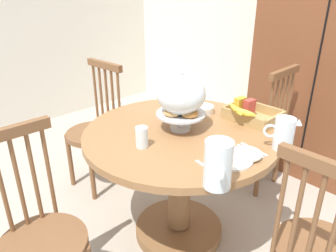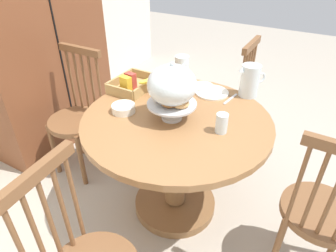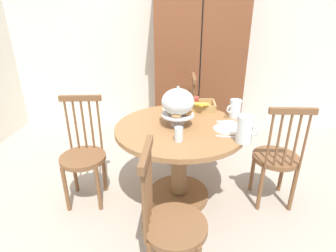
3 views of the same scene
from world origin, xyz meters
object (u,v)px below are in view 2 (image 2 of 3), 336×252
(windsor_chair_by_cabinet, at_px, (320,215))
(china_plate_small, at_px, (203,86))
(drinking_glass, at_px, (222,123))
(windsor_chair_facing_door, at_px, (227,101))
(china_plate_large, at_px, (212,92))
(dining_table, at_px, (176,150))
(orange_juice_pitcher, at_px, (249,82))
(cereal_bowl, at_px, (124,108))
(cereal_basket, at_px, (134,84))
(milk_pitcher, at_px, (182,68))
(pastry_stand_with_dome, at_px, (172,87))
(wooden_armoire, at_px, (31,30))
(windsor_chair_far_side, at_px, (78,119))

(windsor_chair_by_cabinet, distance_m, china_plate_small, 1.04)
(drinking_glass, bearing_deg, windsor_chair_facing_door, 16.35)
(china_plate_large, bearing_deg, dining_table, 171.83)
(orange_juice_pitcher, height_order, cereal_bowl, orange_juice_pitcher)
(windsor_chair_facing_door, distance_m, cereal_bowl, 1.05)
(cereal_basket, xyz_separation_m, china_plate_small, (0.25, -0.39, -0.03))
(windsor_chair_by_cabinet, height_order, milk_pitcher, windsor_chair_by_cabinet)
(windsor_chair_by_cabinet, height_order, orange_juice_pitcher, windsor_chair_by_cabinet)
(china_plate_small, relative_size, cereal_bowl, 1.07)
(windsor_chair_by_cabinet, height_order, pastry_stand_with_dome, pastry_stand_with_dome)
(wooden_armoire, height_order, milk_pitcher, wooden_armoire)
(wooden_armoire, distance_m, milk_pitcher, 1.25)
(dining_table, bearing_deg, orange_juice_pitcher, -29.67)
(cereal_basket, bearing_deg, china_plate_large, -66.00)
(milk_pitcher, xyz_separation_m, china_plate_large, (-0.11, -0.28, -0.07))
(china_plate_small, bearing_deg, orange_juice_pitcher, -79.98)
(windsor_chair_far_side, distance_m, milk_pitcher, 0.87)
(pastry_stand_with_dome, distance_m, cereal_bowl, 0.34)
(wooden_armoire, bearing_deg, pastry_stand_with_dome, -100.21)
(china_plate_small, relative_size, drinking_glass, 1.36)
(china_plate_large, bearing_deg, windsor_chair_far_side, 112.27)
(dining_table, distance_m, china_plate_small, 0.49)
(wooden_armoire, xyz_separation_m, pastry_stand_with_dome, (-0.26, -1.42, -0.05))
(china_plate_large, height_order, china_plate_small, china_plate_small)
(windsor_chair_far_side, bearing_deg, china_plate_small, -63.70)
(orange_juice_pitcher, bearing_deg, wooden_armoire, 97.93)
(pastry_stand_with_dome, relative_size, cereal_basket, 1.09)
(pastry_stand_with_dome, height_order, drinking_glass, pastry_stand_with_dome)
(orange_juice_pitcher, bearing_deg, drinking_glass, -179.64)
(orange_juice_pitcher, bearing_deg, cereal_bowl, 134.63)
(windsor_chair_by_cabinet, distance_m, pastry_stand_with_dome, 1.00)
(wooden_armoire, bearing_deg, orange_juice_pitcher, -82.07)
(pastry_stand_with_dome, xyz_separation_m, drinking_glass, (0.01, -0.30, -0.14))
(windsor_chair_by_cabinet, xyz_separation_m, drinking_glass, (0.04, 0.58, 0.34))
(milk_pitcher, bearing_deg, windsor_chair_facing_door, -35.56)
(wooden_armoire, height_order, windsor_chair_facing_door, wooden_armoire)
(windsor_chair_facing_door, relative_size, cereal_basket, 3.09)
(drinking_glass, bearing_deg, windsor_chair_by_cabinet, -93.96)
(orange_juice_pitcher, height_order, china_plate_large, orange_juice_pitcher)
(orange_juice_pitcher, bearing_deg, china_plate_large, 112.38)
(windsor_chair_by_cabinet, relative_size, china_plate_small, 6.50)
(wooden_armoire, height_order, windsor_chair_far_side, wooden_armoire)
(dining_table, distance_m, cereal_basket, 0.53)
(dining_table, distance_m, orange_juice_pitcher, 0.64)
(orange_juice_pitcher, height_order, cereal_basket, orange_juice_pitcher)
(windsor_chair_by_cabinet, distance_m, drinking_glass, 0.67)
(windsor_chair_by_cabinet, height_order, windsor_chair_facing_door, same)
(china_plate_large, relative_size, drinking_glass, 2.00)
(windsor_chair_far_side, bearing_deg, windsor_chair_by_cabinet, -92.16)
(orange_juice_pitcher, relative_size, cereal_bowl, 1.49)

